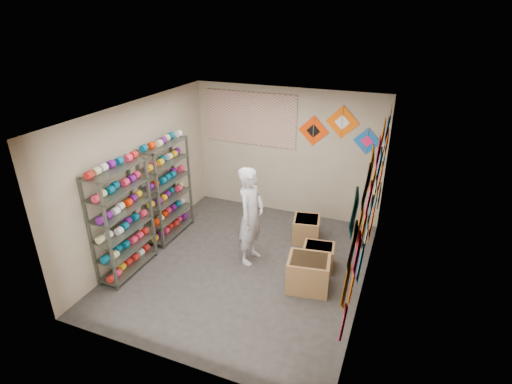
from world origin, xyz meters
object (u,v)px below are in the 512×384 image
at_px(carton_a, 308,273).
at_px(shelf_rack_front, 122,221).
at_px(carton_c, 306,229).
at_px(carton_b, 318,256).
at_px(shelf_rack_back, 167,190).
at_px(shopkeeper, 251,216).

bearing_deg(carton_a, shelf_rack_front, -176.40).
bearing_deg(carton_c, carton_a, -84.25).
xyz_separation_m(shelf_rack_front, carton_b, (2.98, 1.28, -0.74)).
bearing_deg(shelf_rack_back, shopkeeper, -7.33).
distance_m(shelf_rack_back, carton_a, 3.11).
xyz_separation_m(carton_a, carton_c, (-0.41, 1.40, -0.04)).
relative_size(shelf_rack_back, carton_a, 2.91).
bearing_deg(carton_b, carton_c, 110.59).
bearing_deg(shelf_rack_back, carton_b, -0.32).
bearing_deg(carton_a, shelf_rack_back, 158.88).
bearing_deg(carton_c, carton_b, -72.08).
height_order(shopkeeper, carton_b, shopkeeper).
relative_size(shopkeeper, carton_b, 3.41).
distance_m(shopkeeper, carton_b, 1.36).
height_order(carton_a, carton_b, carton_a).
height_order(shopkeeper, carton_a, shopkeeper).
distance_m(shopkeeper, carton_a, 1.36).
bearing_deg(shopkeeper, carton_a, -104.88).
bearing_deg(carton_b, carton_a, -99.56).
relative_size(shelf_rack_front, carton_b, 3.69).
xyz_separation_m(shopkeeper, carton_c, (0.73, 1.01, -0.64)).
bearing_deg(carton_a, carton_c, 97.34).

